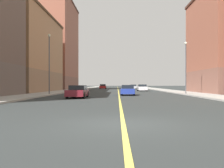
{
  "coord_description": "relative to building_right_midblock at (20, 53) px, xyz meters",
  "views": [
    {
      "loc": [
        -0.21,
        -8.97,
        1.43
      ],
      "look_at": [
        -1.32,
        43.56,
        1.44
      ],
      "focal_mm": 40.3,
      "sensor_mm": 36.0,
      "label": 1
    }
  ],
  "objects": [
    {
      "name": "ground_plane",
      "position": [
        17.7,
        -35.7,
        -7.0
      ],
      "size": [
        400.0,
        400.0,
        0.0
      ],
      "primitive_type": "plane",
      "color": "#2B2F2F",
      "rests_on": "ground"
    },
    {
      "name": "sidewalk_left",
      "position": [
        28.07,
        13.3,
        -6.93
      ],
      "size": [
        3.86,
        168.0,
        0.15
      ],
      "primitive_type": "cube",
      "color": "#9E9B93",
      "rests_on": "ground"
    },
    {
      "name": "sidewalk_right",
      "position": [
        7.33,
        13.3,
        -6.93
      ],
      "size": [
        3.86,
        168.0,
        0.15
      ],
      "primitive_type": "cube",
      "color": "#9E9B93",
      "rests_on": "ground"
    },
    {
      "name": "lane_center_stripe",
      "position": [
        17.7,
        13.3,
        -6.99
      ],
      "size": [
        0.16,
        154.0,
        0.01
      ],
      "primitive_type": "cube",
      "color": "#E5D14C",
      "rests_on": "ground"
    },
    {
      "name": "building_right_midblock",
      "position": [
        0.0,
        0.0,
        0.0
      ],
      "size": [
        11.1,
        21.51,
        13.99
      ],
      "color": "#8F6B4F",
      "rests_on": "ground"
    },
    {
      "name": "building_right_distant",
      "position": [
        0.0,
        23.1,
        4.86
      ],
      "size": [
        11.1,
        20.39,
        23.71
      ],
      "color": "brown",
      "rests_on": "ground"
    },
    {
      "name": "street_lamp_left_near",
      "position": [
        26.74,
        -10.58,
        -2.61
      ],
      "size": [
        0.36,
        0.36,
        6.98
      ],
      "color": "#4C4C51",
      "rests_on": "ground"
    },
    {
      "name": "street_lamp_right_near",
      "position": [
        8.66,
        -12.31,
        -2.18
      ],
      "size": [
        0.36,
        0.36,
        7.8
      ],
      "color": "#4C4C51",
      "rests_on": "ground"
    },
    {
      "name": "car_blue",
      "position": [
        18.83,
        -12.53,
        -6.36
      ],
      "size": [
        1.92,
        4.09,
        1.31
      ],
      "color": "#23389E",
      "rests_on": "ground"
    },
    {
      "name": "car_silver",
      "position": [
        21.95,
        26.33,
        -6.35
      ],
      "size": [
        1.97,
        4.49,
        1.29
      ],
      "color": "silver",
      "rests_on": "ground"
    },
    {
      "name": "car_white",
      "position": [
        22.55,
        6.61,
        -6.33
      ],
      "size": [
        1.9,
        4.62,
        1.35
      ],
      "color": "white",
      "rests_on": "ground"
    },
    {
      "name": "car_maroon",
      "position": [
        13.4,
        -18.82,
        -6.37
      ],
      "size": [
        1.88,
        4.6,
        1.3
      ],
      "color": "maroon",
      "rests_on": "ground"
    },
    {
      "name": "car_red",
      "position": [
        13.26,
        29.17,
        -6.32
      ],
      "size": [
        1.92,
        4.6,
        1.39
      ],
      "color": "red",
      "rests_on": "ground"
    }
  ]
}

